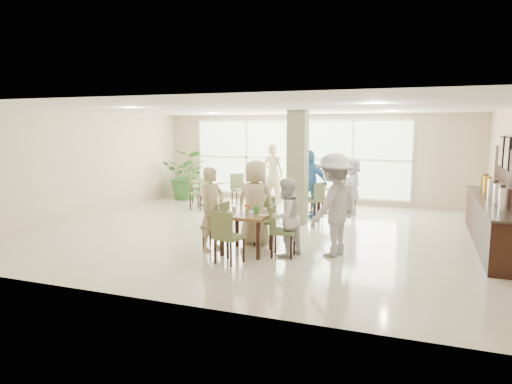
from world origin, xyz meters
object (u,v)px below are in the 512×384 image
(round_table_right, at_px, (319,192))
(teen_far, at_px, (256,202))
(main_table, at_px, (247,220))
(adult_standing, at_px, (273,174))
(adult_b, at_px, (352,186))
(teen_right, at_px, (285,217))
(teen_left, at_px, (212,209))
(round_table_left, at_px, (211,186))
(teen_standing, at_px, (334,205))
(adult_a, at_px, (309,184))
(potted_plant, at_px, (187,174))
(buffet_counter, at_px, (493,219))

(round_table_right, distance_m, teen_far, 4.02)
(main_table, height_order, adult_standing, adult_standing)
(main_table, xyz_separation_m, adult_b, (1.26, 4.62, 0.14))
(main_table, bearing_deg, teen_right, 5.59)
(teen_left, distance_m, adult_b, 5.06)
(round_table_right, xyz_separation_m, teen_far, (-0.42, -3.99, 0.29))
(teen_right, bearing_deg, round_table_left, -115.52)
(round_table_right, relative_size, teen_left, 0.70)
(main_table, relative_size, adult_standing, 0.45)
(teen_standing, xyz_separation_m, adult_standing, (-2.94, 5.26, -0.02))
(round_table_right, height_order, teen_left, teen_left)
(teen_standing, bearing_deg, teen_right, -46.76)
(adult_a, relative_size, adult_standing, 0.95)
(teen_right, bearing_deg, teen_left, -60.66)
(teen_standing, bearing_deg, teen_far, -77.50)
(round_table_right, bearing_deg, adult_b, -2.84)
(potted_plant, relative_size, teen_far, 0.95)
(main_table, height_order, adult_b, adult_b)
(buffet_counter, bearing_deg, round_table_left, 162.35)
(round_table_left, distance_m, teen_standing, 6.33)
(main_table, xyz_separation_m, teen_standing, (1.58, 0.39, 0.32))
(round_table_left, xyz_separation_m, potted_plant, (-1.26, 0.81, 0.24))
(teen_standing, distance_m, adult_b, 4.25)
(buffet_counter, bearing_deg, main_table, -152.93)
(main_table, distance_m, teen_standing, 1.66)
(round_table_right, distance_m, potted_plant, 4.75)
(teen_left, xyz_separation_m, teen_far, (0.63, 0.72, 0.05))
(potted_plant, relative_size, teen_standing, 0.86)
(round_table_left, relative_size, teen_right, 0.80)
(teen_standing, distance_m, adult_standing, 6.03)
(adult_standing, bearing_deg, teen_standing, 128.29)
(buffet_counter, height_order, teen_left, buffet_counter)
(teen_right, distance_m, adult_b, 4.58)
(buffet_counter, xyz_separation_m, teen_standing, (-2.89, -1.89, 0.41))
(teen_far, relative_size, adult_standing, 0.92)
(main_table, distance_m, round_table_left, 5.59)
(round_table_right, height_order, teen_standing, teen_standing)
(adult_a, bearing_deg, teen_right, -67.02)
(teen_standing, xyz_separation_m, adult_a, (-1.34, 3.48, -0.06))
(teen_left, distance_m, teen_far, 0.96)
(buffet_counter, bearing_deg, adult_a, 159.28)
(teen_left, height_order, teen_right, teen_left)
(round_table_right, bearing_deg, round_table_left, 179.87)
(round_table_left, relative_size, buffet_counter, 0.25)
(teen_standing, bearing_deg, adult_a, -136.75)
(teen_standing, distance_m, adult_a, 3.73)
(round_table_right, distance_m, buffet_counter, 4.77)
(buffet_counter, xyz_separation_m, adult_a, (-4.22, 1.60, 0.35))
(teen_left, xyz_separation_m, teen_standing, (2.29, 0.43, 0.15))
(round_table_left, height_order, teen_left, teen_left)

